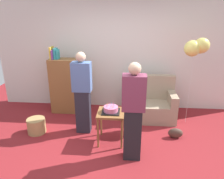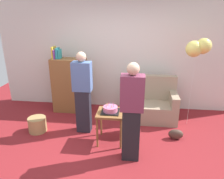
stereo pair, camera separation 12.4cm
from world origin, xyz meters
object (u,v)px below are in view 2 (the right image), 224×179
bookshelf (70,85)px  handbag (176,134)px  person_holding_cake (132,113)px  balloon_bunch (199,48)px  side_table (110,117)px  couch (151,104)px  birthday_cake (110,109)px  wicker_basket (37,124)px  person_blowing_candles (83,93)px

bookshelf → handbag: bookshelf is taller
person_holding_cake → balloon_bunch: (1.23, 1.29, 0.83)m
side_table → person_holding_cake: size_ratio=0.37×
couch → birthday_cake: (-0.80, -1.05, 0.32)m
wicker_basket → birthday_cake: bearing=-6.9°
birthday_cake → handbag: 1.37m
person_holding_cake → side_table: bearing=-17.9°
person_blowing_candles → side_table: bearing=-10.8°
side_table → wicker_basket: (-1.52, 0.19, -0.36)m
side_table → person_blowing_candles: (-0.58, 0.33, 0.32)m
person_holding_cake → handbag: person_holding_cake is taller
handbag → balloon_bunch: (0.39, 0.62, 1.56)m
balloon_bunch → couch: bearing=165.4°
couch → balloon_bunch: size_ratio=0.60×
person_blowing_candles → handbag: size_ratio=5.82×
birthday_cake → wicker_basket: size_ratio=0.89×
birthday_cake → bookshelf: bearing=132.7°
bookshelf → person_blowing_candles: (0.56, -0.91, 0.17)m
bookshelf → wicker_basket: bookshelf is taller
couch → side_table: 1.34m
person_blowing_candles → person_holding_cake: bearing=-19.9°
handbag → birthday_cake: bearing=-169.9°
person_blowing_candles → wicker_basket: (-0.94, -0.14, -0.68)m
bookshelf → birthday_cake: (1.14, -1.24, -0.01)m
wicker_basket → person_blowing_candles: bearing=8.7°
birthday_cake → balloon_bunch: (1.62, 0.84, 1.01)m
balloon_bunch → handbag: bearing=-121.9°
person_blowing_candles → balloon_bunch: 2.41m
bookshelf → birthday_cake: bookshelf is taller
couch → bookshelf: 1.98m
birthday_cake → wicker_basket: bearing=173.1°
couch → balloon_bunch: bearing=-14.6°
person_blowing_candles → wicker_basket: bearing=-152.7°
person_blowing_candles → bookshelf: bearing=140.2°
side_table → wicker_basket: size_ratio=1.69×
couch → bookshelf: bearing=174.6°
wicker_basket → balloon_bunch: size_ratio=0.19×
person_blowing_candles → handbag: person_blowing_candles is taller
bookshelf → birthday_cake: 1.68m
person_holding_cake → person_blowing_candles: bearing=-7.6°
bookshelf → handbag: bearing=-23.2°
side_table → birthday_cake: size_ratio=1.90×
person_holding_cake → handbag: (0.85, 0.67, -0.73)m
person_blowing_candles → handbag: (1.82, -0.11, -0.73)m
couch → wicker_basket: bearing=-159.5°
bookshelf → person_holding_cake: bearing=-47.7°
couch → wicker_basket: couch is taller
side_table → handbag: (1.24, 0.22, -0.41)m
bookshelf → person_blowing_candles: 1.08m
couch → bookshelf: bookshelf is taller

